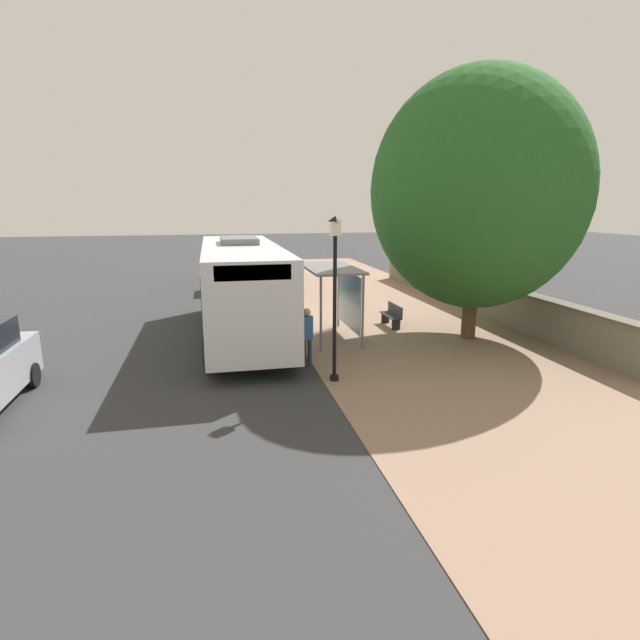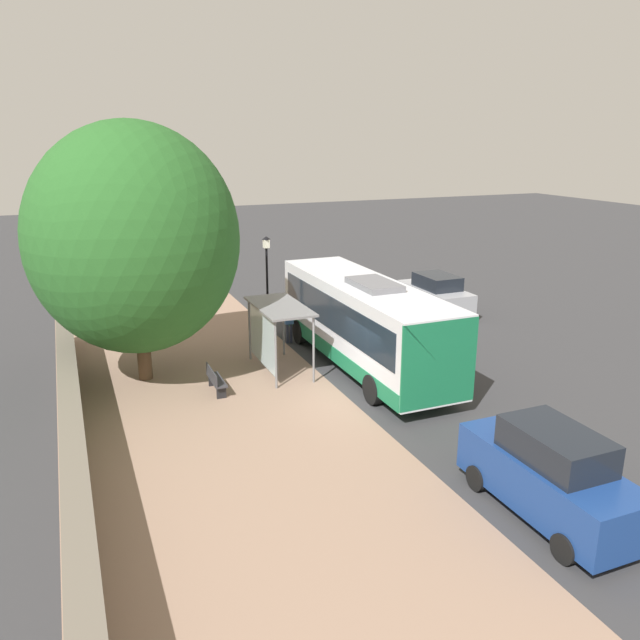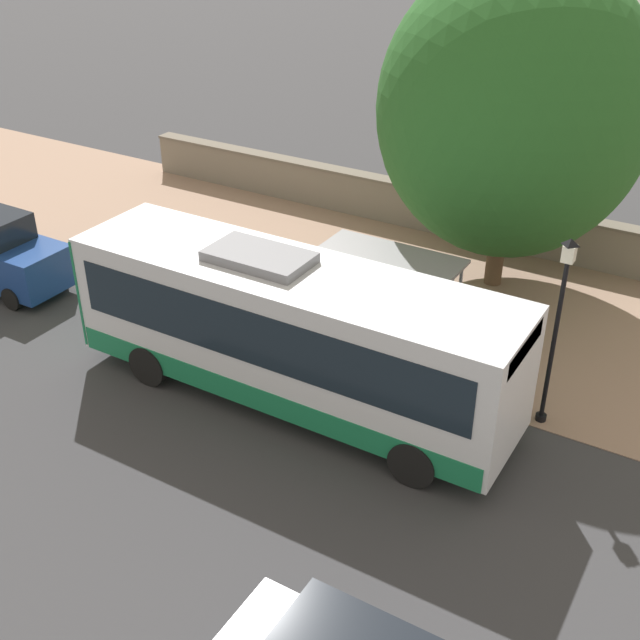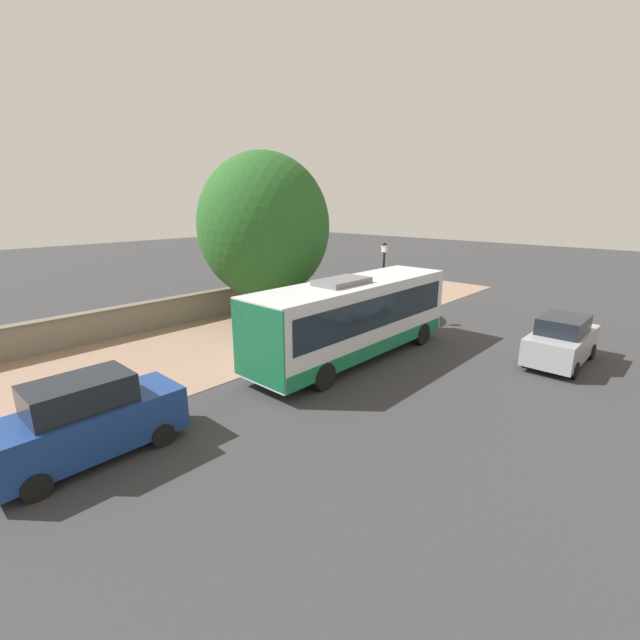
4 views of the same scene
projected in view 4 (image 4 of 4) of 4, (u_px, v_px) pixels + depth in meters
ground_plane at (281, 363)px, 17.49m from camera, size 120.00×120.00×0.00m
sidewalk_plaza at (217, 340)px, 20.43m from camera, size 9.00×44.00×0.02m
stone_wall at (173, 311)px, 22.88m from camera, size 0.60×20.00×1.47m
bus at (353, 317)px, 17.60m from camera, size 2.71×10.23×3.50m
bus_shelter at (312, 296)px, 20.20m from camera, size 1.69×3.48×2.54m
pedestrian at (375, 312)px, 21.55m from camera, size 0.34×0.23×1.75m
bench at (260, 323)px, 21.51m from camera, size 0.40×1.48×0.88m
street_lamp_near at (383, 277)px, 22.42m from camera, size 0.28×0.28×4.37m
shade_tree at (264, 227)px, 23.18m from camera, size 7.11×7.11×8.99m
parked_car_behind_bus at (88, 421)px, 10.79m from camera, size 1.84×4.57×2.20m
parked_car_far_lane at (561, 341)px, 17.31m from camera, size 1.95×4.30×1.98m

